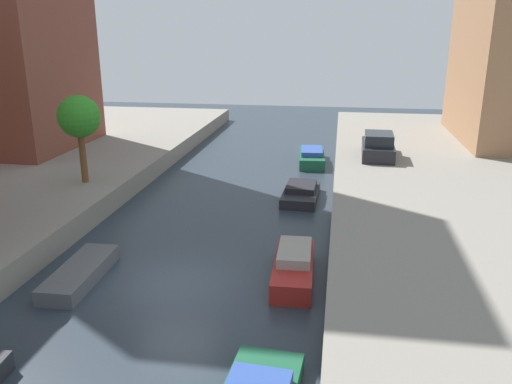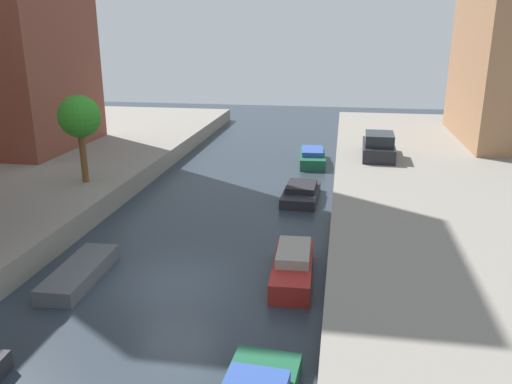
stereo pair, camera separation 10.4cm
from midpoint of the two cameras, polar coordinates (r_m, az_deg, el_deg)
name	(u,v)px [view 1 (the left image)]	position (r m, az deg, el deg)	size (l,w,h in m)	color
ground_plane	(176,284)	(17.77, -8.98, -9.97)	(84.00, 84.00, 0.00)	#28333D
street_tree_3	(79,118)	(25.96, -18.95, 7.72)	(1.99, 1.99, 4.19)	brown
parked_car	(378,147)	(30.93, 13.14, 4.86)	(1.89, 4.11, 1.44)	black
moored_boat_left_3	(80,273)	(18.71, -18.87, -8.42)	(1.38, 3.85, 0.51)	#4C5156
moored_boat_right_3	(294,266)	(17.81, 3.99, -8.15)	(1.43, 3.87, 1.03)	maroon
moored_boat_right_4	(301,193)	(25.90, 4.84, -0.10)	(1.77, 3.63, 0.77)	#232328
moored_boat_right_5	(312,157)	(32.90, 6.03, 3.86)	(1.83, 4.24, 0.96)	#195638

